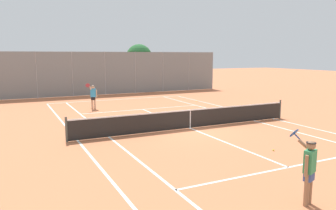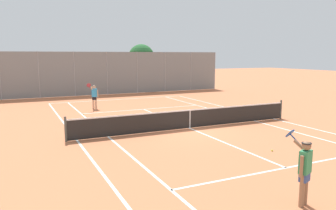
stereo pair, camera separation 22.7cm
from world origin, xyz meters
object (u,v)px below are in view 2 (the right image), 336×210
object	(u,v)px
loose_tennis_ball_2	(272,150)
loose_tennis_ball_5	(112,134)
player_far_left	(94,95)
loose_tennis_ball_3	(198,101)
loose_tennis_ball_0	(83,114)
tennis_net	(190,118)
player_near_side	(304,169)
loose_tennis_ball_4	(249,115)
tree_behind_left	(140,58)

from	to	relation	value
loose_tennis_ball_2	loose_tennis_ball_5	xyz separation A→B (m)	(-4.75, 5.18, 0.00)
loose_tennis_ball_2	loose_tennis_ball_5	bearing A→B (deg)	132.53
player_far_left	loose_tennis_ball_3	xyz separation A→B (m)	(8.10, 0.04, -0.89)
loose_tennis_ball_0	loose_tennis_ball_3	bearing A→B (deg)	12.53
tennis_net	loose_tennis_ball_5	xyz separation A→B (m)	(-3.85, 0.39, -0.48)
loose_tennis_ball_2	player_far_left	bearing A→B (deg)	106.69
player_near_side	loose_tennis_ball_4	distance (m)	12.10
player_far_left	player_near_side	bearing A→B (deg)	-85.56
tree_behind_left	loose_tennis_ball_4	bearing A→B (deg)	-88.82
player_near_side	loose_tennis_ball_4	size ratio (longest dim) A/B	26.88
tennis_net	loose_tennis_ball_5	size ratio (longest dim) A/B	181.82
loose_tennis_ball_3	loose_tennis_ball_4	xyz separation A→B (m)	(-0.25, -6.46, 0.00)
player_near_side	player_far_left	bearing A→B (deg)	94.44
loose_tennis_ball_3	tree_behind_left	xyz separation A→B (m)	(-0.61, 11.19, 3.24)
player_far_left	tree_behind_left	xyz separation A→B (m)	(7.49, 11.23, 2.34)
loose_tennis_ball_3	loose_tennis_ball_4	size ratio (longest dim) A/B	1.00
player_near_side	loose_tennis_ball_2	world-z (taller)	player_near_side
tennis_net	loose_tennis_ball_3	distance (m)	9.56
loose_tennis_ball_3	tree_behind_left	distance (m)	11.67
tennis_net	loose_tennis_ball_0	bearing A→B (deg)	124.35
player_near_side	loose_tennis_ball_4	xyz separation A→B (m)	(6.57, 10.13, -0.89)
loose_tennis_ball_5	loose_tennis_ball_4	bearing A→B (deg)	7.57
player_far_left	tree_behind_left	bearing A→B (deg)	56.29
loose_tennis_ball_4	tree_behind_left	world-z (taller)	tree_behind_left
tennis_net	player_far_left	distance (m)	8.52
player_near_side	loose_tennis_ball_2	distance (m)	4.64
player_near_side	loose_tennis_ball_2	xyz separation A→B (m)	(2.55, 3.78, -0.89)
loose_tennis_ball_4	loose_tennis_ball_5	world-z (taller)	same
loose_tennis_ball_3	player_far_left	bearing A→B (deg)	-179.74
loose_tennis_ball_4	loose_tennis_ball_2	bearing A→B (deg)	-122.36
loose_tennis_ball_5	player_near_side	bearing A→B (deg)	-76.15
tennis_net	loose_tennis_ball_5	world-z (taller)	tennis_net
loose_tennis_ball_4	player_near_side	bearing A→B (deg)	-122.98
loose_tennis_ball_2	tree_behind_left	distance (m)	24.50
loose_tennis_ball_0	loose_tennis_ball_4	distance (m)	10.02
player_near_side	loose_tennis_ball_5	size ratio (longest dim) A/B	26.88
tennis_net	player_far_left	bearing A→B (deg)	110.15
player_far_left	loose_tennis_ball_2	world-z (taller)	player_far_left
loose_tennis_ball_0	loose_tennis_ball_3	world-z (taller)	same
loose_tennis_ball_2	loose_tennis_ball_3	size ratio (longest dim) A/B	1.00
player_near_side	tree_behind_left	size ratio (longest dim) A/B	0.37
player_far_left	loose_tennis_ball_4	bearing A→B (deg)	-39.29
loose_tennis_ball_4	tennis_net	bearing A→B (deg)	-162.42
tennis_net	loose_tennis_ball_5	bearing A→B (deg)	174.18
loose_tennis_ball_2	tree_behind_left	size ratio (longest dim) A/B	0.01
tennis_net	player_far_left	xyz separation A→B (m)	(-2.93, 7.99, 0.42)
loose_tennis_ball_0	loose_tennis_ball_2	xyz separation A→B (m)	(4.98, -10.76, 0.00)
player_far_left	loose_tennis_ball_0	xyz separation A→B (m)	(-1.15, -2.02, -0.89)
loose_tennis_ball_3	tree_behind_left	world-z (taller)	tree_behind_left
loose_tennis_ball_4	tree_behind_left	distance (m)	17.95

